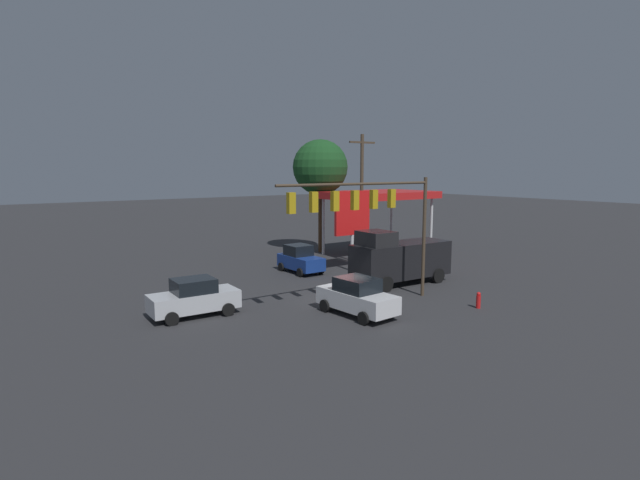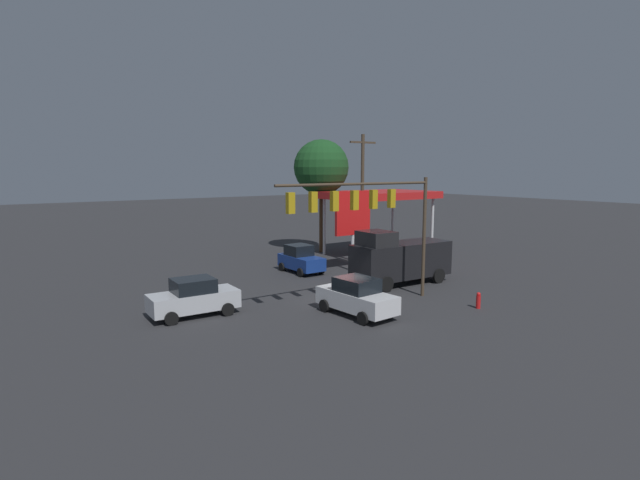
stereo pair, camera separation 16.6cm
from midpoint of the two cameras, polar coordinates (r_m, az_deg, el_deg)
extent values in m
plane|color=#2D2D30|center=(28.40, 2.50, -6.93)|extent=(200.00, 200.00, 0.00)
cylinder|color=#473828|center=(29.41, 11.96, 0.29)|extent=(0.20, 0.20, 6.91)
cylinder|color=#473828|center=(25.77, 4.59, 6.40)|extent=(9.86, 0.14, 0.14)
cube|color=#B79314|center=(27.34, 8.34, 4.72)|extent=(0.36, 0.28, 1.00)
sphere|color=#FF4141|center=(27.46, 8.09, 5.37)|extent=(0.22, 0.22, 0.22)
sphere|color=#392305|center=(27.47, 8.07, 4.74)|extent=(0.22, 0.22, 0.22)
sphere|color=black|center=(27.49, 8.06, 4.12)|extent=(0.22, 0.22, 0.22)
cube|color=#B79314|center=(26.48, 6.31, 4.65)|extent=(0.36, 0.28, 1.00)
sphere|color=#FF4141|center=(26.60, 6.06, 5.31)|extent=(0.22, 0.22, 0.22)
sphere|color=#392305|center=(26.62, 6.05, 4.67)|extent=(0.22, 0.22, 0.22)
sphere|color=black|center=(26.64, 6.04, 4.02)|extent=(0.22, 0.22, 0.22)
cube|color=#B79314|center=(25.65, 4.15, 4.56)|extent=(0.36, 0.28, 1.00)
sphere|color=#FF4141|center=(25.78, 3.89, 5.25)|extent=(0.22, 0.22, 0.22)
sphere|color=#392305|center=(25.80, 3.89, 4.59)|extent=(0.22, 0.22, 0.22)
sphere|color=black|center=(25.82, 3.88, 3.92)|extent=(0.22, 0.22, 0.22)
cube|color=#B79314|center=(24.87, 1.84, 4.47)|extent=(0.36, 0.28, 1.00)
sphere|color=#FF4141|center=(25.00, 1.59, 5.18)|extent=(0.22, 0.22, 0.22)
sphere|color=#392305|center=(25.01, 1.59, 4.49)|extent=(0.22, 0.22, 0.22)
sphere|color=black|center=(25.03, 1.59, 3.81)|extent=(0.22, 0.22, 0.22)
cube|color=#B79314|center=(24.12, -0.60, 4.36)|extent=(0.36, 0.28, 1.00)
sphere|color=#FF4141|center=(24.25, -0.85, 5.09)|extent=(0.22, 0.22, 0.22)
sphere|color=#392305|center=(24.27, -0.85, 4.38)|extent=(0.22, 0.22, 0.22)
sphere|color=black|center=(24.29, -0.85, 3.68)|extent=(0.22, 0.22, 0.22)
cube|color=#B79314|center=(23.42, -3.20, 4.23)|extent=(0.36, 0.28, 1.00)
sphere|color=#FF4141|center=(23.56, -3.44, 4.98)|extent=(0.22, 0.22, 0.22)
sphere|color=#392305|center=(23.58, -3.44, 4.26)|extent=(0.22, 0.22, 0.22)
sphere|color=black|center=(23.60, -3.43, 3.53)|extent=(0.22, 0.22, 0.22)
cylinder|color=#473828|center=(37.97, 4.97, 4.47)|extent=(0.26, 0.26, 9.93)
cube|color=#473828|center=(37.94, 5.05, 11.06)|extent=(2.40, 0.14, 0.14)
cube|color=red|center=(43.39, 6.87, 5.15)|extent=(9.21, 6.24, 0.60)
cube|color=red|center=(45.77, 4.25, 5.34)|extent=(9.21, 0.06, 0.36)
cylinder|color=silver|center=(48.15, 8.38, 2.16)|extent=(0.24, 0.24, 4.86)
cylinder|color=silver|center=(43.08, 0.60, 1.54)|extent=(0.24, 0.24, 4.86)
cylinder|color=silver|center=(44.64, 12.81, 1.57)|extent=(0.24, 0.24, 4.86)
cylinder|color=silver|center=(39.12, 4.89, 0.84)|extent=(0.24, 0.24, 4.86)
cylinder|color=silver|center=(36.08, 3.89, 1.00)|extent=(0.24, 0.24, 5.81)
cube|color=red|center=(35.93, 3.91, 3.10)|extent=(3.05, 0.24, 3.16)
cube|color=black|center=(36.04, 3.78, 3.12)|extent=(2.13, 0.04, 1.10)
cube|color=black|center=(32.52, 9.42, -2.25)|extent=(6.88, 2.56, 2.20)
cube|color=black|center=(30.91, 6.60, 0.18)|extent=(1.88, 2.18, 0.90)
cylinder|color=black|center=(30.45, 7.76, -5.04)|extent=(0.97, 0.26, 0.96)
cylinder|color=black|center=(32.21, 5.05, -4.26)|extent=(0.97, 0.26, 0.96)
cylinder|color=black|center=(33.43, 13.55, -4.00)|extent=(0.97, 0.26, 0.96)
cylinder|color=black|center=(35.04, 10.78, -3.36)|extent=(0.97, 0.26, 0.96)
cube|color=silver|center=(26.11, -14.05, -6.75)|extent=(4.46, 1.95, 0.90)
cube|color=black|center=(25.92, -14.11, -5.04)|extent=(2.05, 1.72, 0.70)
cylinder|color=black|center=(24.97, -16.45, -8.60)|extent=(0.67, 0.24, 0.66)
cylinder|color=black|center=(26.68, -17.60, -7.58)|extent=(0.67, 0.24, 0.66)
cylinder|color=black|center=(25.88, -10.32, -7.81)|extent=(0.67, 0.24, 0.66)
cylinder|color=black|center=(27.53, -11.82, -6.88)|extent=(0.67, 0.24, 0.66)
cube|color=silver|center=(25.57, 4.38, -6.85)|extent=(2.13, 4.52, 0.90)
cube|color=black|center=(25.37, 4.40, -5.10)|extent=(1.80, 2.12, 0.70)
cylinder|color=black|center=(25.36, 8.14, -8.09)|extent=(0.27, 0.67, 0.66)
cylinder|color=black|center=(24.09, 5.14, -8.91)|extent=(0.27, 0.67, 0.66)
cylinder|color=black|center=(27.30, 3.69, -6.85)|extent=(0.27, 0.67, 0.66)
cylinder|color=black|center=(26.12, 0.71, -7.52)|extent=(0.27, 0.67, 0.66)
cube|color=navy|center=(35.77, -2.02, -2.53)|extent=(1.73, 3.81, 0.90)
cube|color=black|center=(35.88, -2.29, -1.15)|extent=(1.58, 1.71, 0.76)
cylinder|color=black|center=(35.34, 0.27, -3.40)|extent=(0.22, 0.62, 0.62)
cylinder|color=black|center=(34.38, -2.10, -3.73)|extent=(0.22, 0.62, 0.62)
cylinder|color=black|center=(37.34, -1.94, -2.78)|extent=(0.22, 0.62, 0.62)
cylinder|color=black|center=(36.43, -4.23, -3.07)|extent=(0.22, 0.62, 0.62)
cylinder|color=#4C331E|center=(44.32, 0.25, 2.36)|extent=(0.36, 0.36, 5.83)
sphere|color=#19471E|center=(44.09, 0.26, 8.32)|extent=(4.83, 4.83, 4.83)
cylinder|color=red|center=(28.08, 17.80, -6.76)|extent=(0.24, 0.24, 0.70)
sphere|color=red|center=(27.98, 17.84, -5.93)|extent=(0.22, 0.22, 0.22)
camera|label=1|loc=(0.08, -89.84, 0.02)|focal=28.00mm
camera|label=2|loc=(0.08, 90.16, -0.02)|focal=28.00mm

